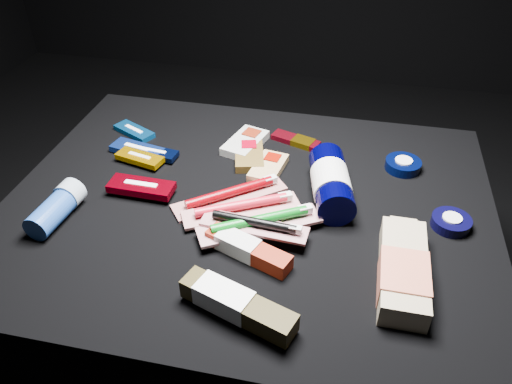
% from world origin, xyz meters
% --- Properties ---
extents(ground, '(3.00, 3.00, 0.00)m').
position_xyz_m(ground, '(0.00, 0.00, 0.00)').
color(ground, black).
rests_on(ground, ground).
extents(cloth_table, '(0.98, 0.78, 0.40)m').
position_xyz_m(cloth_table, '(0.00, 0.00, 0.20)').
color(cloth_table, black).
rests_on(cloth_table, ground).
extents(luna_bar_0, '(0.12, 0.09, 0.01)m').
position_xyz_m(luna_bar_0, '(-0.33, 0.20, 0.41)').
color(luna_bar_0, '#0C579E').
rests_on(luna_bar_0, cloth_table).
extents(luna_bar_1, '(0.13, 0.07, 0.02)m').
position_xyz_m(luna_bar_1, '(-0.29, 0.12, 0.41)').
color(luna_bar_1, '#163697').
rests_on(luna_bar_1, cloth_table).
extents(luna_bar_2, '(0.11, 0.05, 0.01)m').
position_xyz_m(luna_bar_2, '(-0.24, 0.12, 0.41)').
color(luna_bar_2, black).
rests_on(luna_bar_2, cloth_table).
extents(luna_bar_3, '(0.11, 0.06, 0.01)m').
position_xyz_m(luna_bar_3, '(-0.27, 0.09, 0.41)').
color(luna_bar_3, '#DA9800').
rests_on(luna_bar_3, cloth_table).
extents(luna_bar_4, '(0.14, 0.05, 0.02)m').
position_xyz_m(luna_bar_4, '(-0.22, -0.02, 0.42)').
color(luna_bar_4, maroon).
rests_on(luna_bar_4, cloth_table).
extents(clif_bar_0, '(0.09, 0.13, 0.02)m').
position_xyz_m(clif_bar_0, '(-0.03, 0.16, 0.41)').
color(clif_bar_0, '#513D17').
rests_on(clif_bar_0, cloth_table).
extents(clif_bar_1, '(0.10, 0.14, 0.02)m').
position_xyz_m(clif_bar_1, '(-0.05, 0.21, 0.41)').
color(clif_bar_1, '#ADAEA7').
rests_on(clif_bar_1, cloth_table).
extents(clif_bar_2, '(0.08, 0.12, 0.02)m').
position_xyz_m(clif_bar_2, '(0.02, 0.12, 0.41)').
color(clif_bar_2, tan).
rests_on(clif_bar_2, cloth_table).
extents(power_bar, '(0.12, 0.07, 0.01)m').
position_xyz_m(power_bar, '(0.07, 0.24, 0.41)').
color(power_bar, maroon).
rests_on(power_bar, cloth_table).
extents(lotion_bottle, '(0.11, 0.24, 0.08)m').
position_xyz_m(lotion_bottle, '(0.16, 0.05, 0.44)').
color(lotion_bottle, black).
rests_on(lotion_bottle, cloth_table).
extents(cream_tin_upper, '(0.08, 0.08, 0.02)m').
position_xyz_m(cream_tin_upper, '(0.31, 0.19, 0.41)').
color(cream_tin_upper, black).
rests_on(cream_tin_upper, cloth_table).
extents(cream_tin_lower, '(0.07, 0.07, 0.02)m').
position_xyz_m(cream_tin_lower, '(0.39, 0.01, 0.41)').
color(cream_tin_lower, black).
rests_on(cream_tin_lower, cloth_table).
extents(bodywash_bottle, '(0.08, 0.23, 0.05)m').
position_xyz_m(bodywash_bottle, '(0.30, -0.15, 0.42)').
color(bodywash_bottle, tan).
rests_on(bodywash_bottle, cloth_table).
extents(deodorant_stick, '(0.06, 0.13, 0.05)m').
position_xyz_m(deodorant_stick, '(-0.35, -0.13, 0.43)').
color(deodorant_stick, '#1D4490').
rests_on(deodorant_stick, cloth_table).
extents(toothbrush_pack_0, '(0.22, 0.19, 0.03)m').
position_xyz_m(toothbrush_pack_0, '(-0.03, 0.00, 0.41)').
color(toothbrush_pack_0, '#AEA8A3').
rests_on(toothbrush_pack_0, cloth_table).
extents(toothbrush_pack_1, '(0.23, 0.16, 0.03)m').
position_xyz_m(toothbrush_pack_1, '(-0.00, -0.04, 0.42)').
color(toothbrush_pack_1, beige).
rests_on(toothbrush_pack_1, cloth_table).
extents(toothbrush_pack_2, '(0.23, 0.16, 0.03)m').
position_xyz_m(toothbrush_pack_2, '(0.04, -0.08, 0.42)').
color(toothbrush_pack_2, silver).
rests_on(toothbrush_pack_2, cloth_table).
extents(toothbrush_pack_3, '(0.20, 0.06, 0.02)m').
position_xyz_m(toothbrush_pack_3, '(0.04, -0.10, 0.43)').
color(toothbrush_pack_3, beige).
rests_on(toothbrush_pack_3, cloth_table).
extents(toothpaste_carton_red, '(0.17, 0.09, 0.03)m').
position_xyz_m(toothpaste_carton_red, '(0.03, -0.15, 0.42)').
color(toothpaste_carton_red, maroon).
rests_on(toothpaste_carton_red, cloth_table).
extents(toothpaste_carton_green, '(0.20, 0.10, 0.04)m').
position_xyz_m(toothpaste_carton_green, '(0.04, -0.28, 0.42)').
color(toothpaste_carton_green, '#30280C').
rests_on(toothpaste_carton_green, cloth_table).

